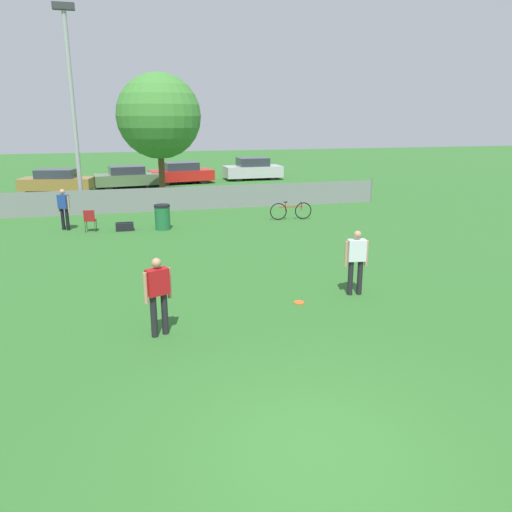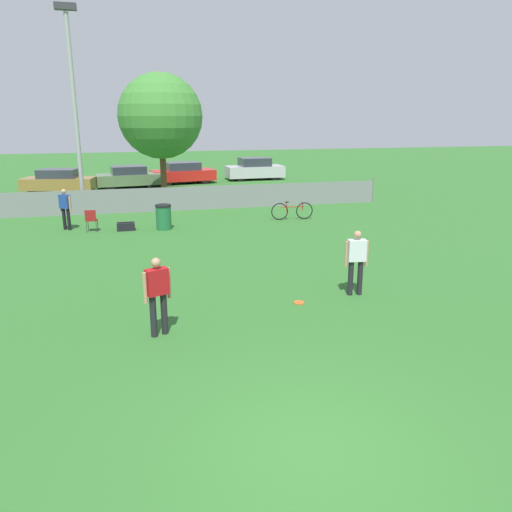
% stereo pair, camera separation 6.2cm
% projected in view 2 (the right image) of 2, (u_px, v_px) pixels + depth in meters
% --- Properties ---
extents(ground_plane, '(120.00, 120.00, 0.00)m').
position_uv_depth(ground_plane, '(314.00, 450.00, 6.57)').
color(ground_plane, '#2D6628').
extents(fence_backline, '(20.07, 0.07, 1.21)m').
position_uv_depth(fence_backline, '(177.00, 199.00, 23.22)').
color(fence_backline, gray).
rests_on(fence_backline, ground_plane).
extents(light_pole, '(0.90, 0.36, 8.88)m').
position_uv_depth(light_pole, '(73.00, 94.00, 22.03)').
color(light_pole, '#9E9EA3').
rests_on(light_pole, ground_plane).
extents(tree_near_pole, '(4.32, 4.32, 6.44)m').
position_uv_depth(tree_near_pole, '(161.00, 116.00, 25.59)').
color(tree_near_pole, brown).
rests_on(tree_near_pole, ground_plane).
extents(player_receiver_white, '(0.59, 0.28, 1.61)m').
position_uv_depth(player_receiver_white, '(356.00, 258.00, 12.07)').
color(player_receiver_white, black).
rests_on(player_receiver_white, ground_plane).
extents(player_defender_red, '(0.55, 0.37, 1.61)m').
position_uv_depth(player_defender_red, '(157.00, 291.00, 9.79)').
color(player_defender_red, black).
rests_on(player_defender_red, ground_plane).
extents(spectator_in_blue, '(0.47, 0.42, 1.59)m').
position_uv_depth(spectator_in_blue, '(65.00, 206.00, 19.16)').
color(spectator_in_blue, black).
rests_on(spectator_in_blue, ground_plane).
extents(frisbee_disc, '(0.25, 0.25, 0.03)m').
position_uv_depth(frisbee_disc, '(299.00, 303.00, 11.76)').
color(frisbee_disc, '#E5591E').
rests_on(frisbee_disc, ground_plane).
extents(folding_chair_sideline, '(0.44, 0.45, 0.85)m').
position_uv_depth(folding_chair_sideline, '(91.00, 219.00, 18.96)').
color(folding_chair_sideline, '#333338').
rests_on(folding_chair_sideline, ground_plane).
extents(bicycle_sideline, '(1.81, 0.44, 0.78)m').
position_uv_depth(bicycle_sideline, '(292.00, 211.00, 21.22)').
color(bicycle_sideline, black).
rests_on(bicycle_sideline, ground_plane).
extents(trash_bin, '(0.62, 0.62, 0.97)m').
position_uv_depth(trash_bin, '(164.00, 217.00, 19.34)').
color(trash_bin, '#1E6638').
rests_on(trash_bin, ground_plane).
extents(gear_bag_sideline, '(0.67, 0.37, 0.33)m').
position_uv_depth(gear_bag_sideline, '(126.00, 226.00, 19.26)').
color(gear_bag_sideline, black).
rests_on(gear_bag_sideline, ground_plane).
extents(parked_car_tan, '(4.28, 2.45, 1.35)m').
position_uv_depth(parked_car_tan, '(59.00, 181.00, 28.81)').
color(parked_car_tan, black).
rests_on(parked_car_tan, ground_plane).
extents(parked_car_olive, '(4.11, 2.20, 1.33)m').
position_uv_depth(parked_car_olive, '(129.00, 177.00, 30.80)').
color(parked_car_olive, black).
rests_on(parked_car_olive, ground_plane).
extents(parked_car_red, '(4.29, 2.40, 1.38)m').
position_uv_depth(parked_car_red, '(183.00, 173.00, 32.74)').
color(parked_car_red, black).
rests_on(parked_car_red, ground_plane).
extents(parked_car_silver, '(4.00, 1.94, 1.50)m').
position_uv_depth(parked_car_silver, '(255.00, 169.00, 34.80)').
color(parked_car_silver, black).
rests_on(parked_car_silver, ground_plane).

